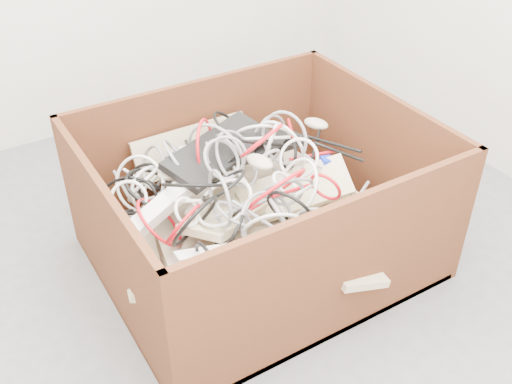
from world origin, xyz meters
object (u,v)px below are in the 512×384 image
power_strip_left (158,210)px  power_strip_right (216,254)px  cardboard_box (255,229)px  vga_plug (327,160)px

power_strip_left → power_strip_right: 0.27m
power_strip_left → power_strip_right: (0.08, -0.25, -0.04)m
cardboard_box → power_strip_right: 0.41m
power_strip_left → vga_plug: size_ratio=7.43×
cardboard_box → vga_plug: 0.37m
cardboard_box → vga_plug: size_ratio=25.66×
power_strip_left → power_strip_right: power_strip_left is taller
vga_plug → cardboard_box: bearing=-179.9°
power_strip_left → power_strip_right: bearing=-88.1°
power_strip_right → power_strip_left: bearing=112.7°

